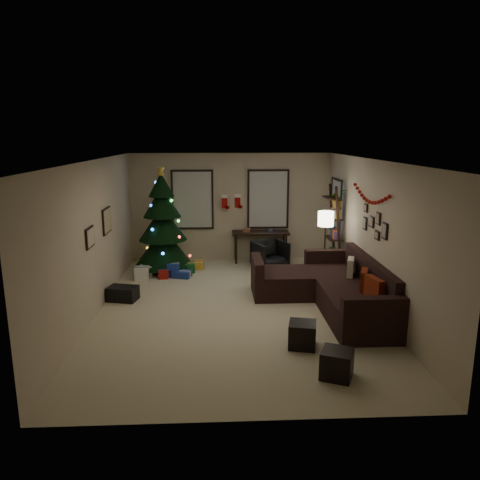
# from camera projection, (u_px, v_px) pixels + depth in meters

# --- Properties ---
(floor) EXTENTS (7.00, 7.00, 0.00)m
(floor) POSITION_uv_depth(u_px,v_px,m) (236.00, 308.00, 8.56)
(floor) COLOR #C4B994
(floor) RESTS_ON ground
(ceiling) EXTENTS (7.00, 7.00, 0.00)m
(ceiling) POSITION_uv_depth(u_px,v_px,m) (236.00, 160.00, 7.97)
(ceiling) COLOR white
(ceiling) RESTS_ON floor
(wall_back) EXTENTS (5.00, 0.00, 5.00)m
(wall_back) POSITION_uv_depth(u_px,v_px,m) (230.00, 207.00, 11.68)
(wall_back) COLOR #C3B294
(wall_back) RESTS_ON floor
(wall_front) EXTENTS (5.00, 0.00, 5.00)m
(wall_front) POSITION_uv_depth(u_px,v_px,m) (250.00, 307.00, 4.86)
(wall_front) COLOR #C3B294
(wall_front) RESTS_ON floor
(wall_left) EXTENTS (0.00, 7.00, 7.00)m
(wall_left) POSITION_uv_depth(u_px,v_px,m) (95.00, 238.00, 8.15)
(wall_left) COLOR #C3B294
(wall_left) RESTS_ON floor
(wall_right) EXTENTS (0.00, 7.00, 7.00)m
(wall_right) POSITION_uv_depth(u_px,v_px,m) (373.00, 235.00, 8.39)
(wall_right) COLOR #C3B294
(wall_right) RESTS_ON floor
(window_back_left) EXTENTS (1.05, 0.06, 1.50)m
(window_back_left) POSITION_uv_depth(u_px,v_px,m) (193.00, 200.00, 11.56)
(window_back_left) COLOR #728CB2
(window_back_left) RESTS_ON wall_back
(window_back_right) EXTENTS (1.05, 0.06, 1.50)m
(window_back_right) POSITION_uv_depth(u_px,v_px,m) (268.00, 199.00, 11.65)
(window_back_right) COLOR #728CB2
(window_back_right) RESTS_ON wall_back
(window_right_wall) EXTENTS (0.06, 0.90, 1.30)m
(window_right_wall) POSITION_uv_depth(u_px,v_px,m) (337.00, 206.00, 10.84)
(window_right_wall) COLOR #728CB2
(window_right_wall) RESTS_ON wall_right
(christmas_tree) EXTENTS (1.35, 1.35, 2.51)m
(christmas_tree) POSITION_uv_depth(u_px,v_px,m) (163.00, 227.00, 10.73)
(christmas_tree) COLOR black
(christmas_tree) RESTS_ON floor
(presents) EXTENTS (1.54, 1.10, 0.30)m
(presents) POSITION_uv_depth(u_px,v_px,m) (163.00, 269.00, 10.62)
(presents) COLOR #14591E
(presents) RESTS_ON floor
(sofa) EXTENTS (2.19, 3.15, 0.94)m
(sofa) POSITION_uv_depth(u_px,v_px,m) (332.00, 289.00, 8.61)
(sofa) COLOR black
(sofa) RESTS_ON floor
(pillow_red_a) EXTENTS (0.21, 0.47, 0.45)m
(pillow_red_a) POSITION_uv_depth(u_px,v_px,m) (374.00, 291.00, 7.52)
(pillow_red_a) COLOR maroon
(pillow_red_a) RESTS_ON sofa
(pillow_red_b) EXTENTS (0.24, 0.41, 0.40)m
(pillow_red_b) POSITION_uv_depth(u_px,v_px,m) (364.00, 281.00, 8.04)
(pillow_red_b) COLOR maroon
(pillow_red_b) RESTS_ON sofa
(pillow_cream) EXTENTS (0.23, 0.40, 0.39)m
(pillow_cream) POSITION_uv_depth(u_px,v_px,m) (350.00, 268.00, 8.86)
(pillow_cream) COLOR beige
(pillow_cream) RESTS_ON sofa
(ottoman_near) EXTENTS (0.48, 0.48, 0.38)m
(ottoman_near) POSITION_uv_depth(u_px,v_px,m) (302.00, 335.00, 6.94)
(ottoman_near) COLOR black
(ottoman_near) RESTS_ON floor
(ottoman_far) EXTENTS (0.52, 0.52, 0.37)m
(ottoman_far) POSITION_uv_depth(u_px,v_px,m) (337.00, 364.00, 6.06)
(ottoman_far) COLOR black
(ottoman_far) RESTS_ON floor
(desk) EXTENTS (1.41, 0.51, 0.76)m
(desk) POSITION_uv_depth(u_px,v_px,m) (261.00, 235.00, 11.59)
(desk) COLOR black
(desk) RESTS_ON floor
(desk_chair) EXTENTS (0.85, 0.83, 0.67)m
(desk_chair) POSITION_uv_depth(u_px,v_px,m) (270.00, 255.00, 11.04)
(desk_chair) COLOR black
(desk_chair) RESTS_ON floor
(bookshelf) EXTENTS (0.30, 0.60, 2.06)m
(bookshelf) POSITION_uv_depth(u_px,v_px,m) (335.00, 232.00, 10.39)
(bookshelf) COLOR black
(bookshelf) RESTS_ON floor
(potted_plant) EXTENTS (0.63, 0.62, 0.54)m
(potted_plant) POSITION_uv_depth(u_px,v_px,m) (338.00, 196.00, 10.08)
(potted_plant) COLOR #4C4C4C
(potted_plant) RESTS_ON bookshelf
(floor_lamp) EXTENTS (0.33, 0.33, 1.56)m
(floor_lamp) POSITION_uv_depth(u_px,v_px,m) (326.00, 224.00, 9.74)
(floor_lamp) COLOR black
(floor_lamp) RESTS_ON floor
(art_map) EXTENTS (0.04, 0.60, 0.50)m
(art_map) POSITION_uv_depth(u_px,v_px,m) (107.00, 221.00, 8.97)
(art_map) COLOR black
(art_map) RESTS_ON wall_left
(art_abstract) EXTENTS (0.04, 0.45, 0.35)m
(art_abstract) POSITION_uv_depth(u_px,v_px,m) (90.00, 237.00, 7.77)
(art_abstract) COLOR black
(art_abstract) RESTS_ON wall_left
(gallery) EXTENTS (0.03, 1.25, 0.54)m
(gallery) POSITION_uv_depth(u_px,v_px,m) (375.00, 224.00, 8.27)
(gallery) COLOR black
(gallery) RESTS_ON wall_right
(garland) EXTENTS (0.08, 1.90, 0.30)m
(garland) POSITION_uv_depth(u_px,v_px,m) (370.00, 195.00, 8.40)
(garland) COLOR #A5140C
(garland) RESTS_ON wall_right
(stocking_left) EXTENTS (0.20, 0.05, 0.36)m
(stocking_left) POSITION_uv_depth(u_px,v_px,m) (225.00, 202.00, 11.48)
(stocking_left) COLOR #990F0C
(stocking_left) RESTS_ON wall_back
(stocking_right) EXTENTS (0.20, 0.05, 0.36)m
(stocking_right) POSITION_uv_depth(u_px,v_px,m) (238.00, 201.00, 11.65)
(stocking_right) COLOR #990F0C
(stocking_right) RESTS_ON wall_back
(storage_bin) EXTENTS (0.62, 0.48, 0.27)m
(storage_bin) POSITION_uv_depth(u_px,v_px,m) (123.00, 293.00, 8.92)
(storage_bin) COLOR black
(storage_bin) RESTS_ON floor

